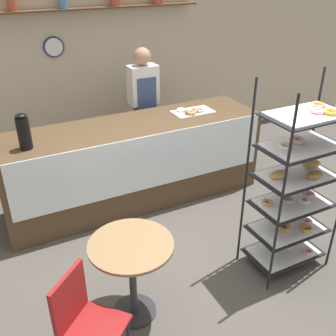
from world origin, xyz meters
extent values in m
plane|color=#4C4742|center=(0.00, 0.00, 0.00)|extent=(14.00, 14.00, 0.00)
cube|color=beige|center=(0.00, 2.80, 1.35)|extent=(10.00, 0.06, 2.70)
cube|color=#4C331E|center=(0.00, 2.65, 2.09)|extent=(2.97, 0.24, 0.02)
cylinder|color=#B24C33|center=(-0.92, 2.65, 2.20)|extent=(0.11, 0.11, 0.19)
cylinder|color=#4C7FB2|center=(-0.33, 2.65, 2.20)|extent=(0.12, 0.12, 0.20)
cylinder|color=navy|center=(-0.49, 2.75, 1.64)|extent=(0.26, 0.03, 0.26)
cylinder|color=white|center=(-0.49, 2.73, 1.64)|extent=(0.22, 0.00, 0.22)
cube|color=#4C3823|center=(0.00, 1.36, 0.50)|extent=(3.05, 0.79, 0.99)
cube|color=silver|center=(0.00, 0.96, 0.68)|extent=(2.93, 0.01, 0.64)
cylinder|color=black|center=(0.47, -0.60, 0.92)|extent=(0.02, 0.02, 1.83)
cylinder|color=black|center=(0.47, -0.14, 0.92)|extent=(0.02, 0.02, 1.83)
cylinder|color=black|center=(1.19, -0.14, 0.92)|extent=(0.02, 0.02, 1.83)
cube|color=black|center=(0.83, -0.37, 0.12)|extent=(0.70, 0.44, 0.01)
cube|color=white|center=(0.83, -0.37, 0.13)|extent=(0.62, 0.39, 0.01)
torus|color=#EAB2C1|center=(1.02, -0.25, 0.15)|extent=(0.11, 0.11, 0.03)
torus|color=#EAB2C1|center=(1.01, -0.50, 0.15)|extent=(0.11, 0.11, 0.03)
torus|color=silver|center=(0.90, -0.35, 0.16)|extent=(0.11, 0.11, 0.04)
cube|color=black|center=(0.83, -0.37, 0.40)|extent=(0.70, 0.44, 0.01)
cube|color=white|center=(0.83, -0.37, 0.41)|extent=(0.62, 0.39, 0.01)
torus|color=tan|center=(0.93, -0.28, 0.43)|extent=(0.12, 0.12, 0.03)
torus|color=tan|center=(0.95, -0.49, 0.44)|extent=(0.12, 0.12, 0.03)
torus|color=#EAB2C1|center=(0.86, -0.33, 0.44)|extent=(0.12, 0.12, 0.04)
torus|color=tan|center=(0.78, -0.38, 0.44)|extent=(0.13, 0.13, 0.04)
torus|color=#EAB2C1|center=(1.03, -0.40, 0.44)|extent=(0.11, 0.11, 0.04)
cube|color=black|center=(0.83, -0.37, 0.68)|extent=(0.70, 0.44, 0.01)
cube|color=white|center=(0.83, -0.37, 0.70)|extent=(0.62, 0.39, 0.01)
torus|color=silver|center=(0.93, -0.42, 0.72)|extent=(0.11, 0.11, 0.03)
torus|color=#EAB2C1|center=(1.03, -0.37, 0.72)|extent=(0.12, 0.12, 0.04)
torus|color=#EAB2C1|center=(0.80, -0.34, 0.72)|extent=(0.13, 0.13, 0.03)
torus|color=tan|center=(0.60, -0.30, 0.72)|extent=(0.10, 0.10, 0.03)
cube|color=black|center=(0.83, -0.37, 0.97)|extent=(0.70, 0.44, 0.01)
cube|color=white|center=(0.83, -0.37, 0.98)|extent=(0.62, 0.39, 0.01)
ellipsoid|color=tan|center=(1.03, -0.34, 1.02)|extent=(0.19, 0.12, 0.07)
ellipsoid|color=olive|center=(0.92, -0.49, 1.02)|extent=(0.16, 0.10, 0.07)
ellipsoid|color=tan|center=(0.65, -0.34, 1.02)|extent=(0.19, 0.10, 0.07)
cube|color=black|center=(0.83, -0.37, 1.25)|extent=(0.70, 0.44, 0.01)
cube|color=white|center=(0.83, -0.37, 1.26)|extent=(0.62, 0.39, 0.01)
torus|color=silver|center=(0.66, -0.36, 1.28)|extent=(0.11, 0.11, 0.03)
torus|color=gold|center=(0.84, -0.31, 1.28)|extent=(0.11, 0.11, 0.03)
torus|color=#EAB2C1|center=(0.84, -0.30, 1.28)|extent=(0.13, 0.13, 0.04)
cube|color=black|center=(0.83, -0.37, 1.53)|extent=(0.70, 0.44, 0.01)
cube|color=white|center=(0.83, -0.37, 1.54)|extent=(0.62, 0.39, 0.01)
torus|color=tan|center=(1.02, -0.29, 1.56)|extent=(0.13, 0.13, 0.03)
torus|color=silver|center=(0.95, -0.33, 1.56)|extent=(0.10, 0.10, 0.03)
torus|color=gold|center=(0.99, -0.46, 1.56)|extent=(0.13, 0.13, 0.03)
torus|color=#EAB2C1|center=(0.91, -0.40, 1.56)|extent=(0.11, 0.11, 0.03)
cube|color=#282833|center=(0.42, 2.02, 0.48)|extent=(0.22, 0.19, 0.97)
cube|color=silver|center=(0.42, 2.02, 1.21)|extent=(0.37, 0.22, 0.50)
cube|color=#334770|center=(0.42, 1.90, 1.12)|extent=(0.26, 0.01, 0.42)
sphere|color=tan|center=(0.42, 2.02, 1.58)|extent=(0.22, 0.22, 0.22)
cylinder|color=#262628|center=(-0.71, -0.30, 0.01)|extent=(0.37, 0.37, 0.02)
cylinder|color=#333338|center=(-0.71, -0.30, 0.36)|extent=(0.06, 0.06, 0.69)
cylinder|color=olive|center=(-0.71, -0.30, 0.72)|extent=(0.67, 0.67, 0.02)
cylinder|color=black|center=(-1.13, -0.46, 0.22)|extent=(0.02, 0.02, 0.44)
cube|color=maroon|center=(-1.14, -0.69, 0.45)|extent=(0.54, 0.54, 0.03)
cube|color=maroon|center=(-1.26, -0.56, 0.66)|extent=(0.29, 0.26, 0.40)
cylinder|color=black|center=(-1.18, 1.22, 1.15)|extent=(0.13, 0.13, 0.32)
ellipsoid|color=black|center=(-1.18, 1.22, 1.33)|extent=(0.11, 0.11, 0.05)
cube|color=white|center=(0.79, 1.37, 1.00)|extent=(0.50, 0.28, 0.01)
torus|color=tan|center=(0.73, 1.29, 1.03)|extent=(0.12, 0.12, 0.04)
torus|color=brown|center=(0.72, 1.32, 1.02)|extent=(0.12, 0.12, 0.03)
torus|color=silver|center=(0.67, 1.44, 1.02)|extent=(0.12, 0.12, 0.03)
torus|color=brown|center=(0.73, 1.32, 1.02)|extent=(0.12, 0.12, 0.03)
torus|color=#EAB2C1|center=(0.87, 1.34, 1.02)|extent=(0.13, 0.13, 0.03)
torus|color=brown|center=(0.81, 1.35, 1.02)|extent=(0.11, 0.11, 0.03)
camera|label=1|loc=(-1.52, -2.53, 2.65)|focal=42.00mm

